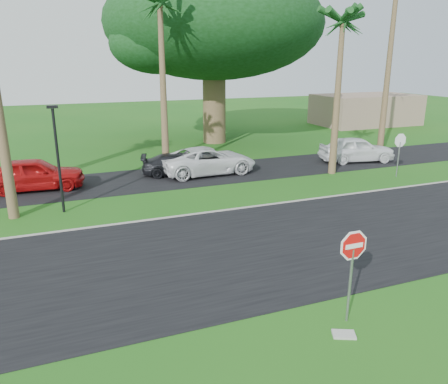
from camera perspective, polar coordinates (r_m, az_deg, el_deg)
The scene contains 16 objects.
ground at distance 14.07m, azimuth 6.67°, elevation -10.45°, with size 120.00×120.00×0.00m, color #195515.
road at distance 15.68m, azimuth 3.26°, elevation -7.33°, with size 120.00×8.00×0.02m, color black.
parking_strip at distance 25.07m, azimuth -6.70°, elevation 1.95°, with size 120.00×5.00×0.02m, color black.
curb at distance 19.16m, azimuth -1.75°, elevation -2.63°, with size 120.00×0.12×0.06m, color gray.
stop_sign_near at distance 11.30m, azimuth 16.42°, elevation -8.23°, with size 1.05×0.07×2.62m.
stop_sign_far at distance 26.57m, azimuth 21.97°, elevation 5.59°, with size 1.05×0.07×2.62m.
palm_center at distance 25.83m, azimuth -8.37°, elevation 22.82°, with size 5.00×5.00×10.50m.
palm_right_near at distance 25.85m, azimuth 15.24°, elevation 20.26°, with size 5.00×5.00×9.50m.
canopy_tree at distance 35.18m, azimuth -1.35°, elevation 21.02°, with size 16.50×16.50×13.12m.
streetlight_right at distance 19.85m, azimuth -20.93°, elevation 4.80°, with size 0.45×0.25×4.64m.
building_far at distance 47.87m, azimuth 17.99°, elevation 10.21°, with size 10.00×6.00×3.00m, color gray.
car_red at distance 24.28m, azimuth -23.55°, elevation 2.14°, with size 1.96×4.88×1.66m, color #A90E0F.
car_dark at distance 25.37m, azimuth -5.97°, elevation 3.55°, with size 1.71×4.21×1.22m, color black.
car_minivan at distance 25.52m, azimuth -2.04°, elevation 4.09°, with size 2.58×5.59×1.55m, color white.
car_pickup at distance 29.87m, azimuth 16.93°, elevation 5.35°, with size 1.93×4.81×1.64m, color white.
utility_slab at distance 11.55m, azimuth 15.38°, elevation -17.49°, with size 0.55×0.35×0.06m, color #A3A29B.
Camera 1 is at (-5.99, -10.98, 6.45)m, focal length 35.00 mm.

